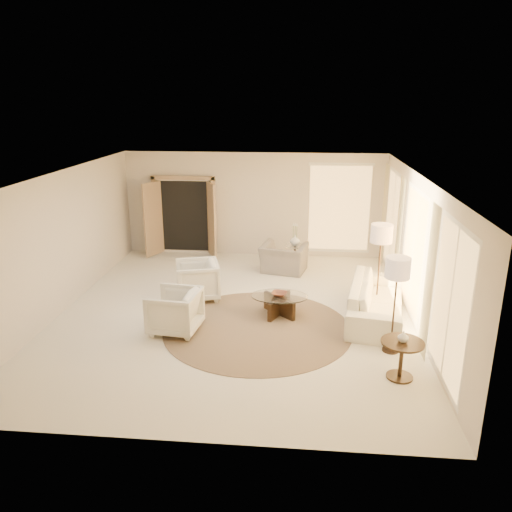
# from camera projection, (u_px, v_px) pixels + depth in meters

# --- Properties ---
(room) EXTENTS (7.04, 8.04, 2.83)m
(room) POSITION_uv_depth(u_px,v_px,m) (234.00, 247.00, 9.71)
(room) COLOR white
(room) RESTS_ON ground
(windows_right) EXTENTS (0.10, 6.40, 2.40)m
(windows_right) POSITION_uv_depth(u_px,v_px,m) (413.00, 253.00, 9.52)
(windows_right) COLOR #FFC266
(windows_right) RESTS_ON room
(window_back_corner) EXTENTS (1.70, 0.10, 2.40)m
(window_back_corner) POSITION_uv_depth(u_px,v_px,m) (339.00, 209.00, 13.27)
(window_back_corner) COLOR #FFC266
(window_back_corner) RESTS_ON room
(curtains_right) EXTENTS (0.06, 5.20, 2.60)m
(curtains_right) POSITION_uv_depth(u_px,v_px,m) (402.00, 242.00, 10.39)
(curtains_right) COLOR #C7BE90
(curtains_right) RESTS_ON room
(french_doors) EXTENTS (1.95, 0.66, 2.16)m
(french_doors) POSITION_uv_depth(u_px,v_px,m) (184.00, 217.00, 13.61)
(french_doors) COLOR tan
(french_doors) RESTS_ON room
(area_rug) EXTENTS (4.63, 4.63, 0.01)m
(area_rug) POSITION_uv_depth(u_px,v_px,m) (257.00, 328.00, 9.47)
(area_rug) COLOR #463526
(area_rug) RESTS_ON room
(sofa) EXTENTS (1.43, 2.68, 0.74)m
(sofa) POSITION_uv_depth(u_px,v_px,m) (376.00, 300.00, 9.84)
(sofa) COLOR white
(sofa) RESTS_ON room
(armchair_left) EXTENTS (1.04, 1.08, 0.91)m
(armchair_left) POSITION_uv_depth(u_px,v_px,m) (197.00, 278.00, 10.76)
(armchair_left) COLOR white
(armchair_left) RESTS_ON room
(armchair_right) EXTENTS (0.91, 0.96, 0.89)m
(armchair_right) POSITION_uv_depth(u_px,v_px,m) (175.00, 309.00, 9.22)
(armchair_right) COLOR white
(armchair_right) RESTS_ON room
(accent_chair) EXTENTS (1.21, 0.92, 0.94)m
(accent_chair) POSITION_uv_depth(u_px,v_px,m) (284.00, 254.00, 12.40)
(accent_chair) COLOR gray
(accent_chair) RESTS_ON room
(coffee_table) EXTENTS (1.32, 1.32, 0.42)m
(coffee_table) POSITION_uv_depth(u_px,v_px,m) (279.00, 303.00, 9.97)
(coffee_table) COLOR black
(coffee_table) RESTS_ON room
(end_table) EXTENTS (0.66, 0.66, 0.62)m
(end_table) POSITION_uv_depth(u_px,v_px,m) (402.00, 353.00, 7.68)
(end_table) COLOR black
(end_table) RESTS_ON room
(side_table) EXTENTS (0.48, 0.48, 0.56)m
(side_table) POSITION_uv_depth(u_px,v_px,m) (295.00, 254.00, 12.85)
(side_table) COLOR #32241C
(side_table) RESTS_ON room
(floor_lamp_near) EXTENTS (0.43, 0.43, 1.79)m
(floor_lamp_near) POSITION_uv_depth(u_px,v_px,m) (381.00, 237.00, 9.93)
(floor_lamp_near) COLOR #32241C
(floor_lamp_near) RESTS_ON room
(floor_lamp_far) EXTENTS (0.41, 0.41, 1.70)m
(floor_lamp_far) POSITION_uv_depth(u_px,v_px,m) (397.00, 272.00, 8.19)
(floor_lamp_far) COLOR #32241C
(floor_lamp_far) RESTS_ON room
(bowl) EXTENTS (0.34, 0.34, 0.07)m
(bowl) POSITION_uv_depth(u_px,v_px,m) (279.00, 294.00, 9.91)
(bowl) COLOR brown
(bowl) RESTS_ON coffee_table
(end_vase) EXTENTS (0.17, 0.17, 0.18)m
(end_vase) POSITION_uv_depth(u_px,v_px,m) (403.00, 337.00, 7.59)
(end_vase) COLOR white
(end_vase) RESTS_ON end_table
(side_vase) EXTENTS (0.34, 0.34, 0.28)m
(side_vase) POSITION_uv_depth(u_px,v_px,m) (295.00, 240.00, 12.74)
(side_vase) COLOR white
(side_vase) RESTS_ON side_table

